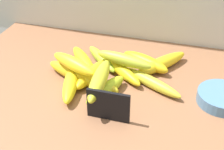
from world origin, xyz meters
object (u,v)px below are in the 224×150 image
at_px(banana_3, 84,61).
at_px(banana_4, 75,74).
at_px(chalkboard_sign, 108,107).
at_px(banana_1, 151,82).
at_px(banana_2, 145,62).
at_px(banana_6, 71,82).
at_px(banana_11, 73,64).
at_px(banana_5, 102,59).
at_px(banana_7, 96,83).
at_px(banana_10, 106,90).
at_px(banana_13, 99,80).
at_px(banana_8, 161,64).
at_px(banana_12, 124,60).
at_px(fruit_bowl, 222,98).
at_px(banana_0, 121,70).
at_px(banana_9, 93,74).

xyz_separation_m(banana_3, banana_4, (0.00, -0.08, 0.00)).
height_order(chalkboard_sign, banana_1, chalkboard_sign).
xyz_separation_m(banana_2, banana_6, (-0.18, -0.16, -0.00)).
bearing_deg(chalkboard_sign, banana_11, 137.86).
distance_m(banana_5, banana_7, 0.14).
relative_size(chalkboard_sign, banana_7, 0.72).
xyz_separation_m(banana_1, banana_2, (-0.04, 0.10, 0.01)).
distance_m(banana_10, banana_13, 0.04).
bearing_deg(banana_3, banana_1, -13.57).
bearing_deg(banana_1, banana_3, 166.43).
bearing_deg(chalkboard_sign, banana_8, 71.13).
bearing_deg(banana_6, banana_5, 74.45).
bearing_deg(banana_1, banana_5, 154.16).
relative_size(banana_2, banana_13, 0.85).
bearing_deg(banana_4, banana_7, -19.06).
relative_size(banana_3, banana_6, 0.93).
bearing_deg(banana_2, banana_10, -113.88).
relative_size(banana_7, banana_12, 0.85).
bearing_deg(banana_7, banana_10, -33.63).
xyz_separation_m(banana_5, banana_11, (-0.04, -0.12, 0.05)).
height_order(banana_2, banana_5, banana_2).
bearing_deg(banana_3, banana_7, -54.27).
xyz_separation_m(banana_7, banana_12, (0.06, 0.09, 0.03)).
bearing_deg(banana_2, fruit_bowl, -26.14).
xyz_separation_m(fruit_bowl, banana_2, (-0.23, 0.12, 0.01)).
relative_size(banana_0, banana_3, 1.04).
bearing_deg(banana_1, banana_0, 159.24).
distance_m(banana_1, banana_11, 0.23).
bearing_deg(banana_7, banana_4, 160.94).
height_order(fruit_bowl, banana_1, banana_1).
height_order(banana_1, banana_11, banana_11).
xyz_separation_m(banana_2, banana_5, (-0.14, -0.01, -0.01)).
height_order(banana_2, banana_8, banana_2).
xyz_separation_m(banana_8, banana_11, (-0.23, -0.14, 0.04)).
distance_m(banana_7, banana_11, 0.09).
relative_size(banana_1, banana_13, 1.05).
bearing_deg(banana_3, chalkboard_sign, -56.27).
xyz_separation_m(banana_2, banana_10, (-0.08, -0.17, -0.00)).
bearing_deg(banana_3, banana_2, 12.49).
bearing_deg(banana_9, fruit_bowl, -1.54).
xyz_separation_m(banana_1, banana_4, (-0.22, -0.03, 0.01)).
height_order(chalkboard_sign, banana_0, chalkboard_sign).
distance_m(banana_7, banana_8, 0.22).
distance_m(banana_0, banana_12, 0.04).
bearing_deg(banana_1, banana_8, 82.67).
xyz_separation_m(banana_3, banana_12, (0.13, -0.02, 0.03)).
relative_size(banana_2, banana_3, 0.92).
relative_size(banana_10, banana_13, 0.79).
bearing_deg(banana_5, chalkboard_sign, -68.73).
xyz_separation_m(fruit_bowl, banana_3, (-0.42, 0.07, 0.00)).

